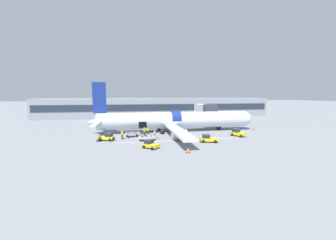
% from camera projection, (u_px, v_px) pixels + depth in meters
% --- Properties ---
extents(ground_plane, '(500.00, 500.00, 0.00)m').
position_uv_depth(ground_plane, '(183.00, 136.00, 42.71)').
color(ground_plane, gray).
extents(apron_marking_line, '(22.59, 0.21, 0.01)m').
position_uv_depth(apron_marking_line, '(178.00, 140.00, 38.97)').
color(apron_marking_line, silver).
rests_on(apron_marking_line, ground_plane).
extents(terminal_strip, '(87.89, 10.68, 7.19)m').
position_uv_depth(terminal_strip, '(158.00, 107.00, 80.67)').
color(terminal_strip, gray).
rests_on(terminal_strip, ground_plane).
extents(jet_bridge_stub, '(3.31, 10.21, 6.15)m').
position_uv_depth(jet_bridge_stub, '(205.00, 110.00, 55.67)').
color(jet_bridge_stub, '#4C4C51').
rests_on(jet_bridge_stub, ground_plane).
extents(airplane, '(39.18, 34.96, 11.31)m').
position_uv_depth(airplane, '(173.00, 120.00, 48.17)').
color(airplane, silver).
rests_on(airplane, ground_plane).
extents(baggage_tug_lead, '(2.90, 2.90, 1.36)m').
position_uv_depth(baggage_tug_lead, '(150.00, 145.00, 33.32)').
color(baggage_tug_lead, yellow).
rests_on(baggage_tug_lead, ground_plane).
extents(baggage_tug_mid, '(3.03, 2.21, 1.45)m').
position_uv_depth(baggage_tug_mid, '(107.00, 137.00, 38.83)').
color(baggage_tug_mid, yellow).
rests_on(baggage_tug_mid, ground_plane).
extents(baggage_tug_rear, '(2.61, 3.32, 1.49)m').
position_uv_depth(baggage_tug_rear, '(238.00, 133.00, 42.96)').
color(baggage_tug_rear, yellow).
rests_on(baggage_tug_rear, ground_plane).
extents(baggage_tug_spare, '(3.55, 2.66, 1.39)m').
position_uv_depth(baggage_tug_spare, '(208.00, 139.00, 37.68)').
color(baggage_tug_spare, yellow).
rests_on(baggage_tug_spare, ground_plane).
extents(baggage_cart_loading, '(3.82, 2.22, 1.15)m').
position_uv_depth(baggage_cart_loading, '(133.00, 134.00, 42.28)').
color(baggage_cart_loading, '#999BA0').
rests_on(baggage_cart_loading, ground_plane).
extents(baggage_cart_queued, '(4.04, 1.92, 1.03)m').
position_uv_depth(baggage_cart_queued, '(147.00, 138.00, 38.90)').
color(baggage_cart_queued, '#B7BABF').
rests_on(baggage_cart_queued, ground_plane).
extents(ground_crew_loader_a, '(0.56, 0.63, 1.85)m').
position_uv_depth(ground_crew_loader_a, '(122.00, 134.00, 39.90)').
color(ground_crew_loader_a, '#2D2D33').
rests_on(ground_crew_loader_a, ground_plane).
extents(ground_crew_loader_b, '(0.45, 0.64, 1.84)m').
position_uv_depth(ground_crew_loader_b, '(144.00, 131.00, 43.16)').
color(ground_crew_loader_b, '#1E2338').
rests_on(ground_crew_loader_b, ground_plane).
extents(ground_crew_driver, '(0.52, 0.52, 1.63)m').
position_uv_depth(ground_crew_driver, '(147.00, 130.00, 44.92)').
color(ground_crew_driver, '#2D2D33').
rests_on(ground_crew_driver, ground_plane).
extents(ground_crew_supervisor, '(0.42, 0.54, 1.54)m').
position_uv_depth(ground_crew_supervisor, '(155.00, 134.00, 41.58)').
color(ground_crew_supervisor, '#1E2338').
rests_on(ground_crew_supervisor, ground_plane).
extents(safety_cone_nose, '(0.61, 0.61, 0.59)m').
position_uv_depth(safety_cone_nose, '(254.00, 128.00, 51.06)').
color(safety_cone_nose, black).
rests_on(safety_cone_nose, ground_plane).
extents(safety_cone_engine_left, '(0.65, 0.65, 0.78)m').
position_uv_depth(safety_cone_engine_left, '(188.00, 150.00, 30.83)').
color(safety_cone_engine_left, black).
rests_on(safety_cone_engine_left, ground_plane).
extents(safety_cone_wingtip, '(0.59, 0.59, 0.67)m').
position_uv_depth(safety_cone_wingtip, '(184.00, 137.00, 40.37)').
color(safety_cone_wingtip, black).
rests_on(safety_cone_wingtip, ground_plane).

